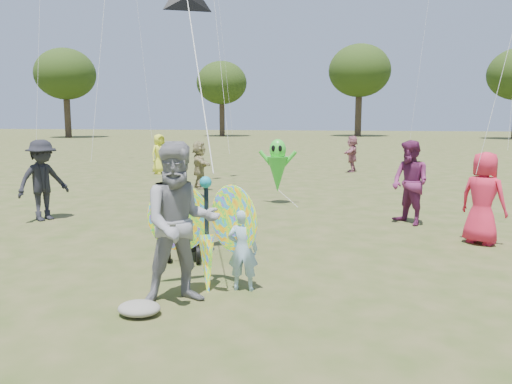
# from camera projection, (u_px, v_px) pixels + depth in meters

# --- Properties ---
(ground) EXTENTS (160.00, 160.00, 0.00)m
(ground) POSITION_uv_depth(u_px,v_px,m) (250.00, 288.00, 6.80)
(ground) COLOR #51592B
(ground) RESTS_ON ground
(child_girl) EXTENTS (0.43, 0.30, 1.12)m
(child_girl) POSITION_uv_depth(u_px,v_px,m) (243.00, 250.00, 6.65)
(child_girl) COLOR #95BDD4
(child_girl) RESTS_ON ground
(adult_man) EXTENTS (1.23, 1.14, 2.02)m
(adult_man) POSITION_uv_depth(u_px,v_px,m) (181.00, 223.00, 6.15)
(adult_man) COLOR gray
(adult_man) RESTS_ON ground
(grey_bag) EXTENTS (0.51, 0.42, 0.16)m
(grey_bag) POSITION_uv_depth(u_px,v_px,m) (139.00, 308.00, 5.87)
(grey_bag) COLOR gray
(grey_bag) RESTS_ON ground
(crowd_a) EXTENTS (0.99, 0.93, 1.70)m
(crowd_a) POSITION_uv_depth(u_px,v_px,m) (483.00, 198.00, 9.08)
(crowd_a) COLOR red
(crowd_a) RESTS_ON ground
(crowd_b) EXTENTS (1.15, 1.35, 1.82)m
(crowd_b) POSITION_uv_depth(u_px,v_px,m) (43.00, 180.00, 11.15)
(crowd_b) COLOR black
(crowd_b) RESTS_ON ground
(crowd_d) EXTENTS (1.09, 1.47, 1.54)m
(crowd_d) POSITION_uv_depth(u_px,v_px,m) (199.00, 165.00, 16.16)
(crowd_d) COLOR #95895C
(crowd_d) RESTS_ON ground
(crowd_e) EXTENTS (1.09, 1.12, 1.82)m
(crowd_e) POSITION_uv_depth(u_px,v_px,m) (410.00, 183.00, 10.72)
(crowd_e) COLOR #6E2454
(crowd_e) RESTS_ON ground
(crowd_g) EXTENTS (0.84, 0.94, 1.62)m
(crowd_g) POSITION_uv_depth(u_px,v_px,m) (159.00, 154.00, 20.32)
(crowd_g) COLOR yellow
(crowd_g) RESTS_ON ground
(crowd_j) EXTENTS (0.68, 1.48, 1.53)m
(crowd_j) POSITION_uv_depth(u_px,v_px,m) (352.00, 154.00, 21.11)
(crowd_j) COLOR #A25C6B
(crowd_j) RESTS_ON ground
(jogging_stroller) EXTENTS (0.77, 1.14, 1.09)m
(jogging_stroller) POSITION_uv_depth(u_px,v_px,m) (190.00, 220.00, 8.27)
(jogging_stroller) COLOR black
(jogging_stroller) RESTS_ON ground
(butterfly_kite) EXTENTS (1.74, 0.75, 1.73)m
(butterfly_kite) POSITION_uv_depth(u_px,v_px,m) (206.00, 233.00, 6.73)
(butterfly_kite) COLOR #FA4C27
(butterfly_kite) RESTS_ON ground
(alien_kite) EXTENTS (1.12, 0.69, 1.74)m
(alien_kite) POSITION_uv_depth(u_px,v_px,m) (278.00, 168.00, 13.22)
(alien_kite) COLOR green
(alien_kite) RESTS_ON ground
(tree_line) EXTENTS (91.78, 33.60, 10.79)m
(tree_line) POSITION_uv_depth(u_px,v_px,m) (378.00, 70.00, 48.79)
(tree_line) COLOR #3A2D21
(tree_line) RESTS_ON ground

